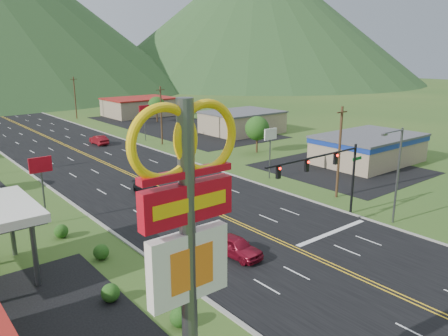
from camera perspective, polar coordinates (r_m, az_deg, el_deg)
ground at (r=30.95m, az=26.48°, el=-16.78°), size 500.00×500.00×0.00m
road at (r=30.95m, az=26.48°, el=-16.78°), size 20.00×460.00×0.04m
pylon_sign at (r=15.56m, az=-4.77°, el=-8.35°), size 4.32×0.60×14.00m
traffic_signal at (r=40.75m, az=13.45°, el=0.05°), size 13.10×0.43×7.00m
streetlight_east at (r=42.50m, az=21.60°, el=-0.20°), size 3.28×0.25×9.00m
building_east_near at (r=66.41m, az=18.35°, el=2.60°), size 15.40×10.40×4.10m
building_east_mid at (r=87.36m, az=2.39°, el=6.03°), size 14.40×11.40×4.30m
building_east_far at (r=113.83m, az=-10.97°, el=7.87°), size 16.40×12.40×4.50m
pole_sign_west_a at (r=42.65m, az=-22.78°, el=-0.45°), size 2.00×0.18×6.40m
pole_sign_east_a at (r=54.63m, az=6.07°, el=3.76°), size 2.00×0.18×6.40m
pole_sign_east_b at (r=80.21m, az=-10.36°, el=7.11°), size 2.00×0.18×6.40m
tree_east_a at (r=69.48m, az=4.35°, el=5.19°), size 3.84×3.84×5.82m
tree_east_b at (r=102.25m, az=-8.80°, el=8.13°), size 3.84×3.84×5.82m
utility_pole_a at (r=48.61m, az=14.83°, el=2.07°), size 1.60×0.28×10.00m
utility_pole_b at (r=76.14m, az=-8.20°, el=6.86°), size 1.60×0.28×10.00m
utility_pole_c at (r=112.20m, az=-18.88°, el=8.73°), size 1.60×0.28×10.00m
utility_pole_d at (r=150.27m, az=-24.30°, el=9.56°), size 1.60×0.28×10.00m
mountain_ne at (r=254.70m, az=4.24°, el=19.14°), size 180.00×180.00×70.00m
car_red_near at (r=34.54m, az=1.53°, el=-10.24°), size 2.42×4.88×1.60m
car_dark_mid at (r=49.53m, az=-9.87°, el=-2.76°), size 1.96×4.63×1.33m
car_red_far at (r=78.98m, az=-16.02°, el=3.52°), size 1.73×4.80×1.57m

